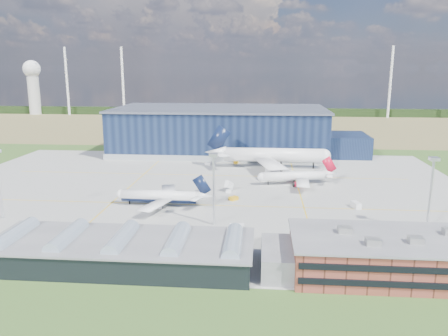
{
  "coord_description": "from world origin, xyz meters",
  "views": [
    {
      "loc": [
        24.49,
        -159.75,
        48.26
      ],
      "look_at": [
        9.68,
        10.65,
        9.21
      ],
      "focal_mm": 35.0,
      "sensor_mm": 36.0,
      "label": 1
    }
  ],
  "objects_px": {
    "airstair": "(229,187)",
    "car_b": "(212,246)",
    "airliner_navy": "(159,190)",
    "car_a": "(191,228)",
    "ops_building": "(388,255)",
    "gse_cart_b": "(208,164)",
    "airliner_widebody": "(274,148)",
    "light_mast_center": "(214,178)",
    "gse_tug_c": "(236,162)",
    "light_mast_east": "(432,182)",
    "gse_van_b": "(356,205)",
    "gse_cart_a": "(293,175)",
    "airliner_red": "(294,171)",
    "gse_van_c": "(237,228)",
    "gse_tug_b": "(234,198)",
    "hangar": "(225,132)"
  },
  "relations": [
    {
      "from": "car_a",
      "to": "car_b",
      "type": "bearing_deg",
      "value": -163.94
    },
    {
      "from": "airstair",
      "to": "car_b",
      "type": "distance_m",
      "value": 57.64
    },
    {
      "from": "light_mast_east",
      "to": "car_b",
      "type": "xyz_separation_m",
      "value": [
        -63.52,
        -18.0,
        -14.9
      ]
    },
    {
      "from": "hangar",
      "to": "gse_tug_c",
      "type": "xyz_separation_m",
      "value": [
        8.73,
        -32.8,
        -10.92
      ]
    },
    {
      "from": "gse_van_b",
      "to": "gse_cart_b",
      "type": "bearing_deg",
      "value": 116.46
    },
    {
      "from": "airliner_widebody",
      "to": "gse_van_b",
      "type": "relative_size",
      "value": 13.32
    },
    {
      "from": "airliner_widebody",
      "to": "airliner_navy",
      "type": "bearing_deg",
      "value": -122.85
    },
    {
      "from": "gse_tug_c",
      "to": "gse_cart_b",
      "type": "height_order",
      "value": "gse_tug_c"
    },
    {
      "from": "gse_tug_b",
      "to": "airliner_red",
      "type": "bearing_deg",
      "value": 91.13
    },
    {
      "from": "airliner_red",
      "to": "gse_van_b",
      "type": "xyz_separation_m",
      "value": [
        19.88,
        -30.41,
        -4.68
      ]
    },
    {
      "from": "airliner_widebody",
      "to": "gse_van_b",
      "type": "distance_m",
      "value": 68.05
    },
    {
      "from": "ops_building",
      "to": "gse_tug_b",
      "type": "relative_size",
      "value": 14.21
    },
    {
      "from": "hangar",
      "to": "gse_van_c",
      "type": "relative_size",
      "value": 32.54
    },
    {
      "from": "airstair",
      "to": "car_a",
      "type": "relative_size",
      "value": 1.33
    },
    {
      "from": "airliner_widebody",
      "to": "light_mast_center",
      "type": "bearing_deg",
      "value": -103.75
    },
    {
      "from": "gse_tug_c",
      "to": "car_b",
      "type": "xyz_separation_m",
      "value": [
        -0.06,
        -110.0,
        -0.16
      ]
    },
    {
      "from": "ops_building",
      "to": "gse_cart_b",
      "type": "bearing_deg",
      "value": 116.1
    },
    {
      "from": "gse_van_c",
      "to": "airstair",
      "type": "bearing_deg",
      "value": 3.72
    },
    {
      "from": "airliner_widebody",
      "to": "car_a",
      "type": "relative_size",
      "value": 18.15
    },
    {
      "from": "airliner_navy",
      "to": "airstair",
      "type": "bearing_deg",
      "value": -135.28
    },
    {
      "from": "gse_tug_c",
      "to": "car_a",
      "type": "bearing_deg",
      "value": -83.94
    },
    {
      "from": "airliner_navy",
      "to": "car_b",
      "type": "height_order",
      "value": "airliner_navy"
    },
    {
      "from": "airliner_navy",
      "to": "gse_tug_c",
      "type": "xyz_separation_m",
      "value": [
        23.26,
        74.0,
        -5.1
      ]
    },
    {
      "from": "gse_cart_a",
      "to": "gse_van_b",
      "type": "bearing_deg",
      "value": -83.17
    },
    {
      "from": "light_mast_center",
      "to": "airstair",
      "type": "bearing_deg",
      "value": 87.4
    },
    {
      "from": "light_mast_center",
      "to": "gse_cart_b",
      "type": "height_order",
      "value": "light_mast_center"
    },
    {
      "from": "light_mast_center",
      "to": "light_mast_east",
      "type": "distance_m",
      "value": 65.0
    },
    {
      "from": "hangar",
      "to": "airliner_widebody",
      "type": "bearing_deg",
      "value": -56.23
    },
    {
      "from": "ops_building",
      "to": "gse_van_b",
      "type": "height_order",
      "value": "ops_building"
    },
    {
      "from": "ops_building",
      "to": "airliner_red",
      "type": "xyz_separation_m",
      "value": [
        -16.56,
        82.0,
        0.96
      ]
    },
    {
      "from": "airliner_red",
      "to": "car_a",
      "type": "distance_m",
      "value": 67.13
    },
    {
      "from": "gse_tug_b",
      "to": "gse_van_b",
      "type": "relative_size",
      "value": 0.69
    },
    {
      "from": "gse_van_c",
      "to": "airstair",
      "type": "xyz_separation_m",
      "value": [
        -5.74,
        44.26,
        0.39
      ]
    },
    {
      "from": "airliner_widebody",
      "to": "gse_van_c",
      "type": "xyz_separation_m",
      "value": [
        -13.16,
        -87.73,
        -9.11
      ]
    },
    {
      "from": "airliner_navy",
      "to": "car_b",
      "type": "relative_size",
      "value": 11.06
    },
    {
      "from": "light_mast_center",
      "to": "gse_van_b",
      "type": "relative_size",
      "value": 4.91
    },
    {
      "from": "airstair",
      "to": "car_b",
      "type": "bearing_deg",
      "value": -66.88
    },
    {
      "from": "gse_tug_c",
      "to": "gse_van_c",
      "type": "distance_m",
      "value": 96.81
    },
    {
      "from": "ops_building",
      "to": "gse_cart_b",
      "type": "height_order",
      "value": "ops_building"
    },
    {
      "from": "light_mast_east",
      "to": "car_b",
      "type": "height_order",
      "value": "light_mast_east"
    },
    {
      "from": "gse_van_b",
      "to": "light_mast_center",
      "type": "bearing_deg",
      "value": -172.22
    },
    {
      "from": "light_mast_center",
      "to": "airstair",
      "type": "height_order",
      "value": "light_mast_center"
    },
    {
      "from": "light_mast_east",
      "to": "car_b",
      "type": "relative_size",
      "value": 7.16
    },
    {
      "from": "light_mast_east",
      "to": "airliner_widebody",
      "type": "relative_size",
      "value": 0.37
    },
    {
      "from": "ops_building",
      "to": "light_mast_center",
      "type": "xyz_separation_m",
      "value": [
        -45.01,
        30.0,
        10.64
      ]
    },
    {
      "from": "airliner_navy",
      "to": "car_a",
      "type": "relative_size",
      "value": 10.34
    },
    {
      "from": "car_a",
      "to": "car_b",
      "type": "relative_size",
      "value": 1.07
    },
    {
      "from": "gse_tug_b",
      "to": "light_mast_center",
      "type": "bearing_deg",
      "value": -54.54
    },
    {
      "from": "gse_cart_a",
      "to": "airliner_red",
      "type": "bearing_deg",
      "value": -109.33
    },
    {
      "from": "light_mast_center",
      "to": "car_a",
      "type": "height_order",
      "value": "light_mast_center"
    }
  ]
}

